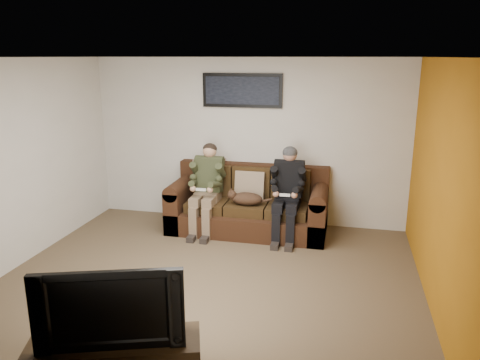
% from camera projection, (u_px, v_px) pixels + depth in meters
% --- Properties ---
extents(floor, '(5.00, 5.00, 0.00)m').
position_uv_depth(floor, '(208.00, 281.00, 5.61)').
color(floor, brown).
rests_on(floor, ground).
extents(ceiling, '(5.00, 5.00, 0.00)m').
position_uv_depth(ceiling, '(204.00, 57.00, 4.95)').
color(ceiling, silver).
rests_on(ceiling, ground).
extents(wall_back, '(5.00, 0.00, 5.00)m').
position_uv_depth(wall_back, '(248.00, 142.00, 7.40)').
color(wall_back, beige).
rests_on(wall_back, ground).
extents(wall_front, '(5.00, 0.00, 5.00)m').
position_uv_depth(wall_front, '(109.00, 257.00, 3.16)').
color(wall_front, beige).
rests_on(wall_front, ground).
extents(wall_left, '(0.00, 4.50, 4.50)m').
position_uv_depth(wall_left, '(14.00, 165.00, 5.82)').
color(wall_left, beige).
rests_on(wall_left, ground).
extents(wall_right, '(0.00, 4.50, 4.50)m').
position_uv_depth(wall_right, '(442.00, 190.00, 4.74)').
color(wall_right, beige).
rests_on(wall_right, ground).
extents(accent_wall_right, '(0.00, 4.50, 4.50)m').
position_uv_depth(accent_wall_right, '(441.00, 190.00, 4.74)').
color(accent_wall_right, '#A86510').
rests_on(accent_wall_right, ground).
extents(sofa, '(2.37, 1.02, 0.97)m').
position_uv_depth(sofa, '(249.00, 206.00, 7.22)').
color(sofa, '#351D10').
rests_on(sofa, ground).
extents(throw_pillow, '(0.45, 0.22, 0.45)m').
position_uv_depth(throw_pillow, '(250.00, 185.00, 7.18)').
color(throw_pillow, '#8F775D').
rests_on(throw_pillow, sofa).
extents(throw_blanket, '(0.49, 0.24, 0.09)m').
position_uv_depth(throw_blanket, '(209.00, 162.00, 7.50)').
color(throw_blanket, gray).
rests_on(throw_blanket, sofa).
extents(person_left, '(0.51, 0.87, 1.33)m').
position_uv_depth(person_left, '(207.00, 183.00, 7.07)').
color(person_left, '#7E664E').
rests_on(person_left, sofa).
extents(person_right, '(0.51, 0.86, 1.34)m').
position_uv_depth(person_right, '(288.00, 188.00, 6.80)').
color(person_right, black).
rests_on(person_right, sofa).
extents(cat, '(0.66, 0.26, 0.24)m').
position_uv_depth(cat, '(246.00, 198.00, 6.91)').
color(cat, '#4B2F1D').
rests_on(cat, sofa).
extents(framed_poster, '(1.25, 0.05, 0.52)m').
position_uv_depth(framed_poster, '(242.00, 90.00, 7.18)').
color(framed_poster, black).
rests_on(framed_poster, wall_back).
extents(television, '(1.13, 0.51, 0.66)m').
position_uv_depth(television, '(111.00, 304.00, 3.62)').
color(television, black).
rests_on(television, tv_stand).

